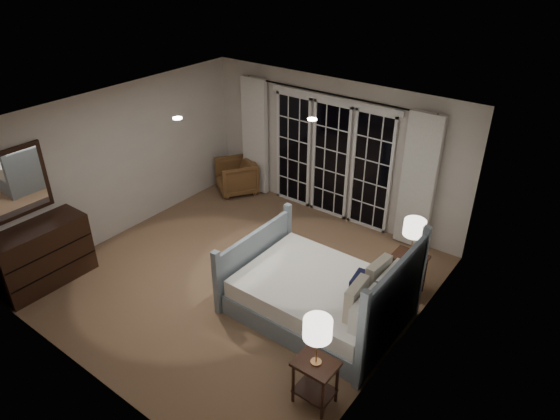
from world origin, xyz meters
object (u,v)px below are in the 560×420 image
Objects in this scene: nightstand_right at (408,268)px; lamp_right at (414,228)px; lamp_left at (318,329)px; nightstand_left at (315,376)px; armchair at (236,176)px; bed at (321,295)px; dresser at (42,255)px.

nightstand_right is 0.67m from lamp_right.
nightstand_right is 1.04× the size of lamp_left.
nightstand_left is 1.02× the size of lamp_right.
armchair is at bearing 167.26° from nightstand_right.
bed is at bearing 120.20° from lamp_left.
lamp_left is (0.02, -2.42, 0.66)m from nightstand_right.
bed is 3.93m from armchair.
bed is 1.45m from nightstand_left.
lamp_right is (0.00, -0.00, 0.67)m from nightstand_right.
bed is at bearing -121.33° from nightstand_right.
lamp_right reaches higher than dresser.
nightstand_right is 2.50m from lamp_left.
lamp_right reaches higher than nightstand_right.
nightstand_left is at bearing -165.96° from lamp_left.
bed is 3.00× the size of armchair.
armchair is (-4.05, 0.92, -0.07)m from nightstand_right.
lamp_right is at bearing 58.67° from bed.
dresser is at bearing -172.60° from nightstand_left.
armchair is (-4.05, 0.92, -0.74)m from lamp_right.
nightstand_left is 1.00× the size of lamp_left.
lamp_right is 0.79× the size of armchair.
nightstand_left is at bearing 7.40° from dresser.
nightstand_left is at bearing -89.54° from lamp_right.
lamp_right is (-0.02, 2.42, 0.01)m from lamp_left.
lamp_right is at bearing 90.46° from nightstand_left.
bed is 1.66× the size of dresser.
bed is 1.37m from nightstand_right.
bed is 3.74× the size of nightstand_left.
armchair is (-3.34, 2.08, 0.01)m from bed.
nightstand_right is 0.46× the size of dresser.
lamp_left is at bearing -89.54° from nightstand_right.
nightstand_left is 0.44× the size of dresser.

